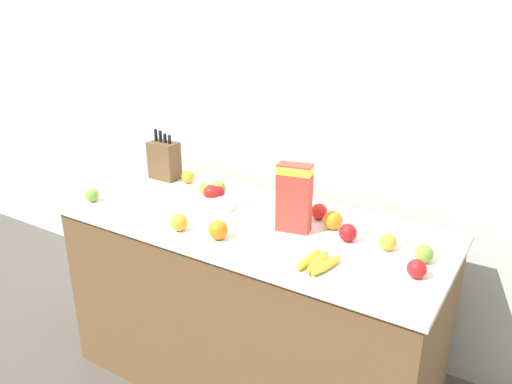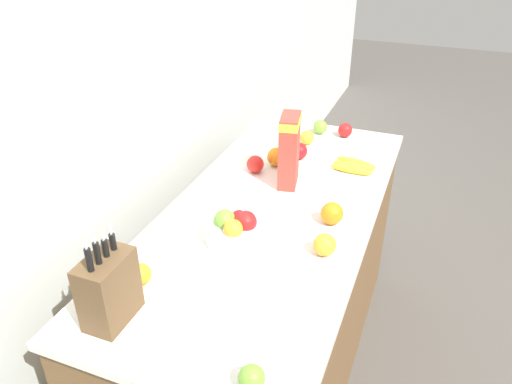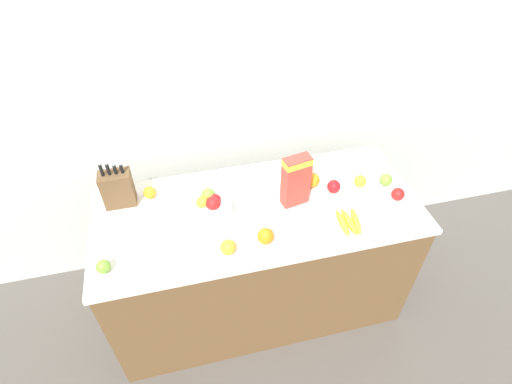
{
  "view_description": "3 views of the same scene",
  "coord_description": "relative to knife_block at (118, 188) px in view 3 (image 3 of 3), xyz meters",
  "views": [
    {
      "loc": [
        1.16,
        -1.83,
        1.92
      ],
      "look_at": [
        -0.02,
        0.06,
        1.06
      ],
      "focal_mm": 35.0,
      "sensor_mm": 36.0,
      "label": 1
    },
    {
      "loc": [
        -1.62,
        -0.56,
        2.01
      ],
      "look_at": [
        -0.09,
        0.04,
        1.05
      ],
      "focal_mm": 35.0,
      "sensor_mm": 36.0,
      "label": 2
    },
    {
      "loc": [
        -0.39,
        -1.55,
        2.55
      ],
      "look_at": [
        -0.01,
        0.03,
        1.04
      ],
      "focal_mm": 28.0,
      "sensor_mm": 36.0,
      "label": 3
    }
  ],
  "objects": [
    {
      "name": "orange_front_center",
      "position": [
        0.16,
        0.01,
        -0.08
      ],
      "size": [
        0.07,
        0.07,
        0.07
      ],
      "primitive_type": "sphere",
      "color": "orange",
      "rests_on": "counter"
    },
    {
      "name": "cereal_box",
      "position": [
        0.97,
        -0.22,
        0.06
      ],
      "size": [
        0.17,
        0.11,
        0.32
      ],
      "rotation": [
        0.0,
        0.0,
        0.2
      ],
      "color": "red",
      "rests_on": "counter"
    },
    {
      "name": "fruit_bowl",
      "position": [
        0.49,
        -0.19,
        -0.06
      ],
      "size": [
        0.23,
        0.23,
        0.12
      ],
      "color": "silver",
      "rests_on": "counter"
    },
    {
      "name": "orange_mid_left",
      "position": [
        0.73,
        -0.48,
        -0.07
      ],
      "size": [
        0.09,
        0.09,
        0.09
      ],
      "primitive_type": "sphere",
      "color": "orange",
      "rests_on": "counter"
    },
    {
      "name": "apple_near_bananas",
      "position": [
        1.22,
        -0.2,
        -0.07
      ],
      "size": [
        0.08,
        0.08,
        0.08
      ],
      "primitive_type": "sphere",
      "color": "#A31419",
      "rests_on": "counter"
    },
    {
      "name": "apple_front",
      "position": [
        1.56,
        -0.34,
        -0.07
      ],
      "size": [
        0.07,
        0.07,
        0.07
      ],
      "primitive_type": "sphere",
      "color": "red",
      "rests_on": "counter"
    },
    {
      "name": "counter",
      "position": [
        0.75,
        -0.23,
        -0.58
      ],
      "size": [
        1.86,
        0.8,
        0.94
      ],
      "color": "brown",
      "rests_on": "ground_plane"
    },
    {
      "name": "ground_plane",
      "position": [
        0.75,
        -0.23,
        -1.05
      ],
      "size": [
        14.0,
        14.0,
        0.0
      ],
      "primitive_type": "plane",
      "color": "#514C47"
    },
    {
      "name": "apple_by_knife_block",
      "position": [
        -0.08,
        -0.47,
        -0.08
      ],
      "size": [
        0.07,
        0.07,
        0.07
      ],
      "primitive_type": "sphere",
      "color": "#6B9E33",
      "rests_on": "counter"
    },
    {
      "name": "banana_bunch",
      "position": [
        1.21,
        -0.47,
        -0.09
      ],
      "size": [
        0.14,
        0.2,
        0.04
      ],
      "rotation": [
        0.0,
        0.0,
        1.52
      ],
      "color": "yellow",
      "rests_on": "counter"
    },
    {
      "name": "knife_block",
      "position": [
        0.0,
        0.0,
        0.0
      ],
      "size": [
        0.17,
        0.11,
        0.32
      ],
      "color": "brown",
      "rests_on": "counter"
    },
    {
      "name": "orange_mid_right",
      "position": [
        1.4,
        -0.18,
        -0.08
      ],
      "size": [
        0.07,
        0.07,
        0.07
      ],
      "primitive_type": "sphere",
      "color": "orange",
      "rests_on": "counter"
    },
    {
      "name": "orange_back_center",
      "position": [
        0.53,
        -0.5,
        -0.07
      ],
      "size": [
        0.08,
        0.08,
        0.08
      ],
      "primitive_type": "sphere",
      "color": "orange",
      "rests_on": "counter"
    },
    {
      "name": "apple_rightmost",
      "position": [
        1.55,
        -0.21,
        -0.07
      ],
      "size": [
        0.07,
        0.07,
        0.07
      ],
      "primitive_type": "sphere",
      "color": "#6B9E33",
      "rests_on": "counter"
    },
    {
      "name": "orange_near_bowl",
      "position": [
        1.12,
        -0.12,
        -0.07
      ],
      "size": [
        0.09,
        0.09,
        0.09
      ],
      "primitive_type": "sphere",
      "color": "orange",
      "rests_on": "counter"
    },
    {
      "name": "wall_back",
      "position": [
        0.75,
        0.38,
        0.25
      ],
      "size": [
        9.0,
        0.06,
        2.6
      ],
      "color": "silver",
      "rests_on": "ground_plane"
    },
    {
      "name": "apple_rear",
      "position": [
        1.02,
        -0.05,
        -0.07
      ],
      "size": [
        0.08,
        0.08,
        0.08
      ],
      "primitive_type": "sphere",
      "color": "red",
      "rests_on": "counter"
    }
  ]
}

